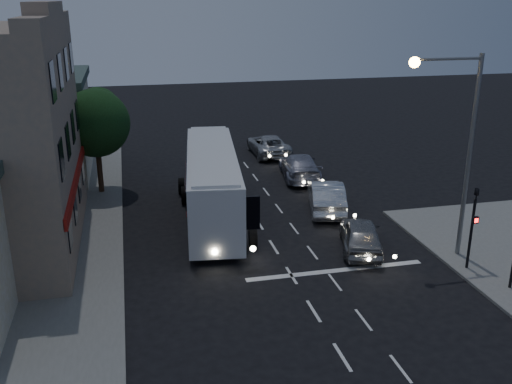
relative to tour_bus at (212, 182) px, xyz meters
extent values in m
plane|color=black|center=(2.22, -9.51, -2.01)|extent=(120.00, 120.00, 0.00)
cube|color=silver|center=(2.22, -13.51, -2.00)|extent=(0.12, 1.60, 0.01)
cube|color=silver|center=(2.22, -10.51, -2.00)|extent=(0.12, 1.60, 0.01)
cube|color=silver|center=(2.22, -7.51, -2.00)|extent=(0.12, 1.60, 0.01)
cube|color=silver|center=(2.22, -4.51, -2.00)|extent=(0.12, 1.60, 0.01)
cube|color=silver|center=(2.22, -1.51, -2.00)|extent=(0.12, 1.60, 0.01)
cube|color=silver|center=(2.22, 1.49, -2.00)|extent=(0.12, 1.60, 0.01)
cube|color=silver|center=(2.22, 4.49, -2.00)|extent=(0.12, 1.60, 0.01)
cube|color=silver|center=(2.22, 7.49, -2.00)|extent=(0.12, 1.60, 0.01)
cube|color=silver|center=(3.82, -14.51, -2.00)|extent=(0.10, 1.50, 0.01)
cube|color=silver|center=(3.82, -11.51, -2.00)|extent=(0.10, 1.50, 0.01)
cube|color=silver|center=(3.82, -8.51, -2.00)|extent=(0.10, 1.50, 0.01)
cube|color=silver|center=(3.82, -5.51, -2.00)|extent=(0.10, 1.50, 0.01)
cube|color=silver|center=(3.82, -2.51, -2.00)|extent=(0.10, 1.50, 0.01)
cube|color=silver|center=(3.82, 0.49, -2.00)|extent=(0.10, 1.50, 0.01)
cube|color=silver|center=(3.82, 3.49, -2.00)|extent=(0.10, 1.50, 0.01)
cube|color=silver|center=(3.82, 6.49, -2.00)|extent=(0.10, 1.50, 0.01)
cube|color=silver|center=(3.82, 9.49, -2.00)|extent=(0.10, 1.50, 0.01)
cube|color=silver|center=(4.22, -7.51, -2.00)|extent=(8.00, 0.35, 0.01)
cube|color=white|center=(0.00, 0.00, -0.04)|extent=(3.92, 12.30, 3.22)
cube|color=white|center=(0.00, 0.00, 1.62)|extent=(3.48, 11.85, 0.18)
cube|color=black|center=(0.00, -5.99, 0.46)|extent=(2.31, 0.39, 1.51)
cube|color=black|center=(1.27, 0.50, 0.61)|extent=(1.23, 10.01, 0.91)
cube|color=black|center=(-1.27, 0.50, 0.61)|extent=(1.23, 10.01, 0.91)
cube|color=maroon|center=(1.28, 1.01, -0.50)|extent=(0.68, 5.50, 1.41)
cube|color=maroon|center=(-1.28, 1.01, -0.50)|extent=(0.68, 5.50, 1.41)
cylinder|color=black|center=(-1.26, -4.23, -1.51)|extent=(0.47, 1.04, 1.01)
cylinder|color=black|center=(1.26, -4.23, -1.51)|extent=(0.47, 1.04, 1.01)
cylinder|color=black|center=(-1.26, 2.52, -1.51)|extent=(0.47, 1.04, 1.01)
cylinder|color=black|center=(1.26, 2.52, -1.51)|extent=(0.47, 1.04, 1.01)
cylinder|color=black|center=(-1.26, 4.23, -1.51)|extent=(0.47, 1.04, 1.01)
cylinder|color=black|center=(1.26, 4.23, -1.51)|extent=(0.47, 1.04, 1.01)
cylinder|color=#FFF2CC|center=(-0.86, -6.06, -1.25)|extent=(0.27, 0.08, 0.26)
cylinder|color=#FFF2CC|center=(0.86, -6.06, -1.25)|extent=(0.27, 0.08, 0.26)
imported|color=gray|center=(6.11, -5.71, -1.26)|extent=(2.99, 4.74, 1.50)
imported|color=silver|center=(6.31, -0.33, -1.17)|extent=(2.97, 5.36, 1.68)
imported|color=#9494A3|center=(6.63, 5.74, -1.21)|extent=(2.98, 5.78, 1.60)
imported|color=#B3B3B4|center=(6.08, 11.89, -1.26)|extent=(2.50, 5.41, 1.50)
cylinder|color=black|center=(9.82, -8.71, -0.29)|extent=(0.12, 0.12, 3.20)
imported|color=black|center=(9.82, -8.71, 1.76)|extent=(0.15, 0.18, 0.90)
cube|color=black|center=(9.82, -8.89, 0.41)|extent=(0.25, 0.12, 0.30)
cube|color=#FF0C0C|center=(9.82, -8.96, 0.41)|extent=(0.16, 0.02, 0.18)
cylinder|color=slate|center=(10.22, -7.31, 2.61)|extent=(0.20, 0.20, 9.00)
cylinder|color=slate|center=(8.72, -7.31, 6.91)|extent=(3.00, 0.12, 0.12)
sphere|color=#FFBF59|center=(7.22, -7.31, 6.81)|extent=(0.44, 0.44, 0.44)
cube|color=slate|center=(-7.28, -1.51, 8.36)|extent=(1.00, 12.00, 0.50)
cube|color=slate|center=(-7.28, -1.51, 8.86)|extent=(1.00, 6.00, 0.50)
cube|color=maroon|center=(-6.73, -1.51, 1.11)|extent=(0.15, 12.00, 0.50)
cube|color=black|center=(-6.76, -6.01, 0.31)|extent=(0.06, 1.30, 1.50)
cube|color=black|center=(-6.76, -3.01, 0.31)|extent=(0.06, 1.30, 1.50)
cube|color=black|center=(-6.76, -0.01, 0.31)|extent=(0.06, 1.30, 1.50)
cube|color=black|center=(-6.76, 2.99, 0.31)|extent=(0.06, 1.30, 1.50)
cube|color=black|center=(-6.76, -6.01, 3.31)|extent=(0.06, 1.30, 1.50)
cube|color=black|center=(-6.76, -3.01, 3.31)|extent=(0.06, 1.30, 1.50)
cube|color=black|center=(-6.76, -0.01, 3.31)|extent=(0.06, 1.30, 1.50)
cube|color=black|center=(-6.76, 2.99, 3.31)|extent=(0.06, 1.30, 1.50)
cube|color=black|center=(-6.76, -6.01, 6.31)|extent=(0.06, 1.30, 1.50)
cube|color=black|center=(-6.76, -3.01, 6.31)|extent=(0.06, 1.30, 1.50)
cube|color=black|center=(-6.76, -0.01, 6.31)|extent=(0.06, 1.30, 1.50)
cube|color=black|center=(-6.76, 2.99, 6.31)|extent=(0.06, 1.30, 1.50)
cube|color=tan|center=(-11.28, 10.49, 1.11)|extent=(9.00, 9.00, 6.00)
cube|color=#354843|center=(-11.28, 10.49, 4.36)|extent=(9.40, 9.40, 0.50)
cylinder|color=black|center=(-5.98, 5.49, -0.49)|extent=(0.32, 0.32, 2.80)
sphere|color=#1B491F|center=(-5.98, 5.49, 2.31)|extent=(4.00, 4.00, 4.00)
sphere|color=black|center=(-5.78, 6.09, 3.01)|extent=(2.60, 2.60, 2.60)
sphere|color=#1B491F|center=(-6.28, 4.89, 2.71)|extent=(2.40, 2.40, 2.40)
camera|label=1|loc=(-4.16, -28.52, 9.29)|focal=40.00mm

